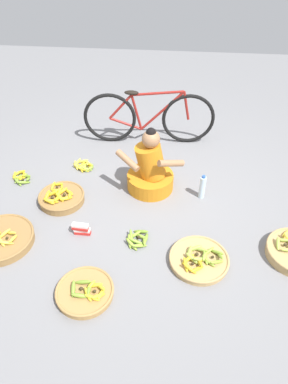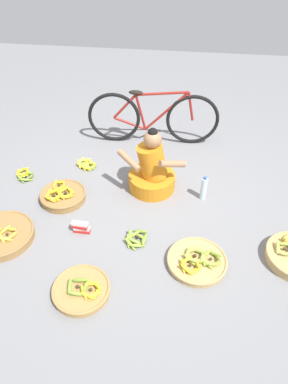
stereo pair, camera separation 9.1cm
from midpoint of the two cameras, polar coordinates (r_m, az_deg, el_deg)
ground_plane at (r=3.71m, az=1.12°, el=-2.14°), size 10.00×10.00×0.00m
vendor_woman_front at (r=3.78m, az=2.03°, el=3.57°), size 0.74×0.52×0.77m
bicycle_leaning at (r=4.55m, az=2.06°, el=12.21°), size 1.70×0.17×0.73m
banana_basket_back_right at (r=3.19m, az=9.61°, el=-11.19°), size 0.54×0.54×0.14m
banana_basket_near_vendor at (r=3.00m, az=-9.44°, el=-15.70°), size 0.49×0.49×0.13m
banana_basket_back_left at (r=3.58m, az=-21.86°, el=-6.66°), size 0.62×0.62×0.16m
banana_basket_front_right at (r=3.83m, az=-12.67°, el=-0.57°), size 0.50×0.50×0.16m
loose_bananas_front_left at (r=4.30m, az=-18.65°, el=2.78°), size 0.27×0.28×0.09m
loose_bananas_near_bicycle at (r=3.32m, az=-0.47°, el=-7.82°), size 0.23×0.27×0.10m
loose_bananas_front_center at (r=4.28m, az=-8.75°, el=4.48°), size 0.28×0.26×0.09m
water_bottle at (r=3.76m, az=10.56°, el=0.56°), size 0.07×0.07×0.29m
packet_carton_stack at (r=3.43m, az=-9.69°, el=-5.82°), size 0.18×0.07×0.12m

